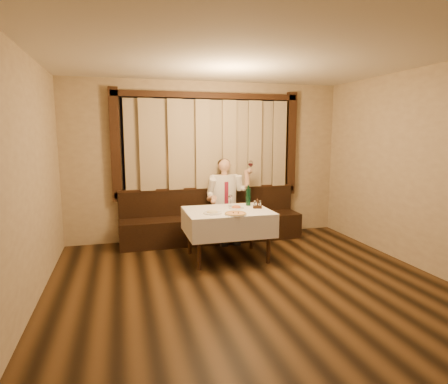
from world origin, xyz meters
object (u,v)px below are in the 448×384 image
object	(u,v)px
pasta_red	(236,206)
pasta_cream	(212,211)
dining_table	(228,217)
pizza	(236,214)
cruet_caddy	(257,205)
green_bottle	(248,197)
banquette	(212,223)
seated_man	(226,194)

from	to	relation	value
pasta_red	pasta_cream	distance (m)	0.51
dining_table	pasta_cream	distance (m)	0.36
pizza	cruet_caddy	size ratio (longest dim) A/B	2.22
green_bottle	cruet_caddy	size ratio (longest dim) A/B	2.34
banquette	green_bottle	xyz separation A→B (m)	(0.42, -0.77, 0.59)
seated_man	pasta_red	bearing A→B (deg)	-94.95
green_bottle	cruet_caddy	distance (m)	0.28
green_bottle	seated_man	xyz separation A→B (m)	(-0.18, 0.68, -0.06)
dining_table	pizza	bearing A→B (deg)	-86.40
pasta_cream	seated_man	world-z (taller)	seated_man
pasta_cream	pizza	bearing A→B (deg)	-27.85
cruet_caddy	green_bottle	bearing A→B (deg)	118.22
pasta_red	cruet_caddy	world-z (taller)	cruet_caddy
dining_table	pasta_red	size ratio (longest dim) A/B	5.29
banquette	green_bottle	world-z (taller)	green_bottle
green_bottle	pasta_red	bearing A→B (deg)	-145.40
pasta_cream	green_bottle	size ratio (longest dim) A/B	0.78
pasta_red	green_bottle	distance (m)	0.33
dining_table	cruet_caddy	bearing A→B (deg)	-0.82
banquette	pizza	xyz separation A→B (m)	(0.02, -1.36, 0.46)
seated_man	pizza	bearing A→B (deg)	-99.60
cruet_caddy	seated_man	bearing A→B (deg)	119.60
dining_table	pasta_cream	xyz separation A→B (m)	(-0.28, -0.18, 0.14)
pizza	cruet_caddy	bearing A→B (deg)	36.32
banquette	pasta_cream	size ratio (longest dim) A/B	12.07
banquette	seated_man	size ratio (longest dim) A/B	2.20
pizza	green_bottle	size ratio (longest dim) A/B	0.95
pasta_red	cruet_caddy	distance (m)	0.33
pizza	seated_man	world-z (taller)	seated_man
green_bottle	seated_man	size ratio (longest dim) A/B	0.23
banquette	cruet_caddy	world-z (taller)	banquette
pizza	pasta_cream	bearing A→B (deg)	152.15
pasta_cream	green_bottle	bearing A→B (deg)	32.13
pizza	green_bottle	distance (m)	0.73
banquette	cruet_caddy	size ratio (longest dim) A/B	22.09
seated_man	dining_table	bearing A→B (deg)	-104.25
pasta_cream	seated_man	distance (m)	1.23
dining_table	seated_man	bearing A→B (deg)	75.75
banquette	pasta_cream	distance (m)	1.33
dining_table	green_bottle	distance (m)	0.55
pizza	cruet_caddy	xyz separation A→B (m)	(0.46, 0.33, 0.04)
dining_table	pasta_cream	world-z (taller)	pasta_cream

